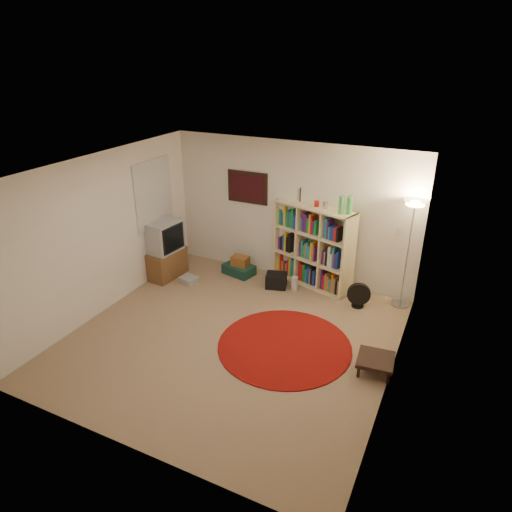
{
  "coord_description": "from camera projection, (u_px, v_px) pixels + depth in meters",
  "views": [
    {
      "loc": [
        2.73,
        -4.9,
        3.89
      ],
      "look_at": [
        0.1,
        0.6,
        1.1
      ],
      "focal_mm": 32.0,
      "sensor_mm": 36.0,
      "label": 1
    }
  ],
  "objects": [
    {
      "name": "floor_fan",
      "position": [
        359.0,
        295.0,
        7.42
      ],
      "size": [
        0.38,
        0.25,
        0.43
      ],
      "rotation": [
        0.0,
        0.0,
        0.27
      ],
      "color": "black",
      "rests_on": "ground"
    },
    {
      "name": "paper_towel",
      "position": [
        294.0,
        283.0,
        8.0
      ],
      "size": [
        0.15,
        0.15,
        0.24
      ],
      "rotation": [
        0.0,
        0.0,
        0.35
      ],
      "color": "silver",
      "rests_on": "ground"
    },
    {
      "name": "red_rug",
      "position": [
        284.0,
        346.0,
        6.52
      ],
      "size": [
        1.92,
        1.92,
        0.02
      ],
      "color": "maroon",
      "rests_on": "ground"
    },
    {
      "name": "bookshelf",
      "position": [
        313.0,
        247.0,
        8.0
      ],
      "size": [
        1.52,
        0.83,
        1.76
      ],
      "rotation": [
        0.0,
        0.0,
        -0.3
      ],
      "color": "#FFE9AA",
      "rests_on": "ground"
    },
    {
      "name": "floor_lamp",
      "position": [
        413.0,
        220.0,
        6.95
      ],
      "size": [
        0.4,
        0.4,
        1.81
      ],
      "rotation": [
        0.0,
        0.0,
        0.16
      ],
      "color": "#ABACB0",
      "rests_on": "ground"
    },
    {
      "name": "wicker_basket",
      "position": [
        240.0,
        261.0,
        8.49
      ],
      "size": [
        0.31,
        0.22,
        0.18
      ],
      "rotation": [
        0.0,
        0.0,
        -0.01
      ],
      "color": "brown",
      "rests_on": "suitcase"
    },
    {
      "name": "side_table",
      "position": [
        376.0,
        360.0,
        5.95
      ],
      "size": [
        0.51,
        0.51,
        0.21
      ],
      "rotation": [
        0.0,
        0.0,
        0.1
      ],
      "color": "black",
      "rests_on": "ground"
    },
    {
      "name": "duffel_bag",
      "position": [
        276.0,
        280.0,
        8.1
      ],
      "size": [
        0.43,
        0.39,
        0.25
      ],
      "rotation": [
        0.0,
        0.0,
        0.28
      ],
      "color": "black",
      "rests_on": "ground"
    },
    {
      "name": "dvd_box",
      "position": [
        189.0,
        279.0,
        8.29
      ],
      "size": [
        0.34,
        0.3,
        0.1
      ],
      "rotation": [
        0.0,
        0.0,
        -0.2
      ],
      "color": "#AFAFB4",
      "rests_on": "ground"
    },
    {
      "name": "room",
      "position": [
        229.0,
        258.0,
        6.25
      ],
      "size": [
        4.54,
        4.54,
        2.54
      ],
      "color": "#9B7B5B",
      "rests_on": "ground"
    },
    {
      "name": "suitcase",
      "position": [
        239.0,
        269.0,
        8.57
      ],
      "size": [
        0.63,
        0.49,
        0.18
      ],
      "rotation": [
        0.0,
        0.0,
        -0.23
      ],
      "color": "#14372E",
      "rests_on": "ground"
    },
    {
      "name": "tv_stand",
      "position": [
        164.0,
        250.0,
        8.34
      ],
      "size": [
        0.59,
        0.79,
        1.08
      ],
      "rotation": [
        0.0,
        0.0,
        -0.1
      ],
      "color": "brown",
      "rests_on": "ground"
    }
  ]
}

